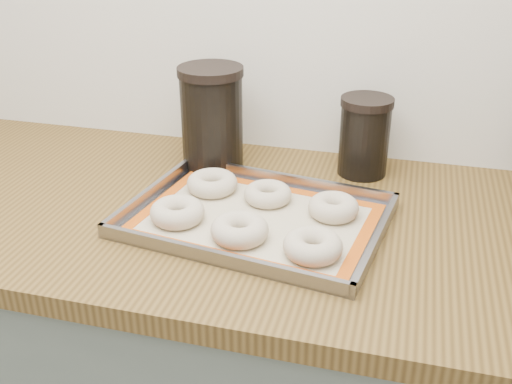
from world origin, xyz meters
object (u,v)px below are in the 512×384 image
(bagel_back_mid, at_px, (268,194))
(bagel_front_mid, at_px, (240,230))
(baking_tray, at_px, (256,218))
(bagel_back_right, at_px, (333,207))
(canister_mid, at_px, (364,136))
(canister_left, at_px, (212,117))
(bagel_front_right, at_px, (313,246))
(bagel_front_left, at_px, (177,212))
(bagel_back_left, at_px, (212,183))

(bagel_back_mid, bearing_deg, bagel_front_mid, -94.93)
(baking_tray, xyz_separation_m, bagel_back_right, (0.14, 0.05, 0.02))
(canister_mid, bearing_deg, canister_left, -172.37)
(bagel_front_mid, relative_size, bagel_front_right, 1.02)
(bagel_front_right, distance_m, canister_left, 0.43)
(bagel_front_left, height_order, canister_mid, canister_mid)
(bagel_back_mid, bearing_deg, bagel_back_left, 172.61)
(canister_left, bearing_deg, canister_mid, 7.63)
(canister_mid, bearing_deg, bagel_front_right, -96.84)
(bagel_front_right, bearing_deg, bagel_back_mid, 124.92)
(baking_tray, bearing_deg, bagel_front_right, -38.13)
(baking_tray, height_order, bagel_front_mid, bagel_front_mid)
(canister_left, bearing_deg, bagel_back_right, -30.71)
(canister_mid, bearing_deg, baking_tray, -122.08)
(canister_left, bearing_deg, bagel_back_mid, -42.55)
(bagel_front_left, distance_m, bagel_back_mid, 0.18)
(bagel_front_right, bearing_deg, baking_tray, 141.87)
(bagel_front_right, xyz_separation_m, canister_mid, (0.04, 0.36, 0.06))
(baking_tray, distance_m, canister_left, 0.29)
(bagel_front_left, bearing_deg, bagel_front_right, -11.28)
(bagel_back_right, distance_m, canister_mid, 0.23)
(bagel_back_right, xyz_separation_m, canister_left, (-0.29, 0.17, 0.09))
(baking_tray, bearing_deg, bagel_front_mid, -96.51)
(bagel_front_left, height_order, bagel_front_right, same)
(canister_left, bearing_deg, bagel_front_mid, -63.59)
(bagel_back_right, bearing_deg, bagel_front_left, -161.34)
(bagel_front_mid, relative_size, bagel_back_left, 0.99)
(bagel_front_left, relative_size, canister_mid, 0.59)
(bagel_front_mid, distance_m, bagel_back_right, 0.19)
(baking_tray, relative_size, canister_left, 2.27)
(bagel_back_mid, bearing_deg, bagel_back_right, -11.16)
(baking_tray, height_order, canister_left, canister_left)
(bagel_back_left, relative_size, canister_mid, 0.60)
(bagel_front_right, relative_size, bagel_back_right, 1.06)
(bagel_front_left, relative_size, bagel_back_left, 0.98)
(bagel_front_right, relative_size, bagel_back_mid, 1.07)
(baking_tray, height_order, bagel_front_right, bagel_front_right)
(bagel_back_left, xyz_separation_m, canister_mid, (0.28, 0.18, 0.06))
(bagel_front_mid, relative_size, bagel_back_mid, 1.09)
(canister_left, bearing_deg, bagel_front_left, -85.60)
(bagel_front_mid, bearing_deg, bagel_front_left, 165.71)
(bagel_back_left, relative_size, bagel_back_mid, 1.10)
(bagel_front_left, distance_m, bagel_back_left, 0.13)
(canister_left, relative_size, canister_mid, 1.31)
(bagel_back_left, bearing_deg, canister_mid, 32.08)
(bagel_back_left, bearing_deg, bagel_front_left, -99.32)
(bagel_front_mid, xyz_separation_m, bagel_back_left, (-0.11, 0.17, -0.00))
(baking_tray, distance_m, bagel_front_right, 0.16)
(bagel_front_left, relative_size, bagel_front_mid, 0.99)
(bagel_front_mid, relative_size, canister_left, 0.46)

